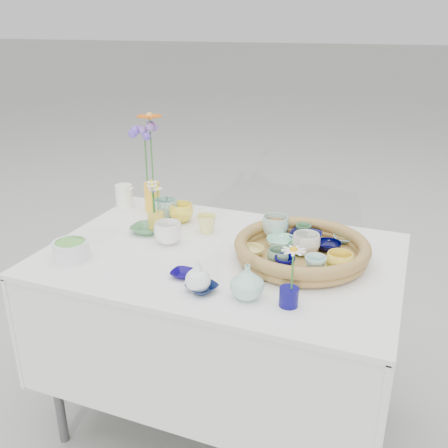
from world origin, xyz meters
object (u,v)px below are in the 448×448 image
(tall_vase_yellow, at_px, (152,197))
(wicker_tray, at_px, (302,250))
(bud_vase_seafoam, at_px, (247,281))
(display_table, at_px, (222,417))

(tall_vase_yellow, bearing_deg, wicker_tray, -18.72)
(bud_vase_seafoam, height_order, tall_vase_yellow, tall_vase_yellow)
(tall_vase_yellow, bearing_deg, bud_vase_seafoam, -41.60)
(display_table, xyz_separation_m, wicker_tray, (0.28, 0.05, 0.80))
(display_table, bearing_deg, wicker_tray, 10.12)
(wicker_tray, xyz_separation_m, bud_vase_seafoam, (-0.09, -0.32, 0.02))
(wicker_tray, distance_m, tall_vase_yellow, 0.77)
(wicker_tray, relative_size, tall_vase_yellow, 3.67)
(display_table, relative_size, wicker_tray, 2.66)
(display_table, relative_size, bud_vase_seafoam, 11.58)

